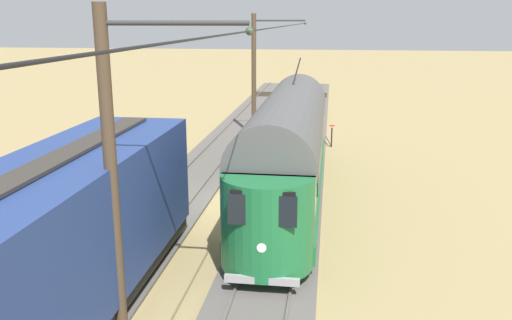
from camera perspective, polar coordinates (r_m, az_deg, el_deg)
The scene contains 9 objects.
ground_plane at distance 21.19m, azimuth -2.77°, elevation -4.53°, with size 220.00×220.00×0.00m, color #937F51.
track_streetcar_siding at distance 21.19m, azimuth 3.23°, elevation -4.38°, with size 2.80×80.00×0.18m.
track_adjacent_siding at distance 21.95m, azimuth -8.26°, elevation -3.83°, with size 2.80×80.00×0.18m.
vintage_streetcar at distance 21.06m, azimuth 3.43°, elevation 1.74°, with size 2.65×16.39×4.91m.
coach_adjacent at distance 13.09m, azimuth -19.97°, elevation -7.77°, with size 2.96×11.30×3.85m.
catenary_pole_foreground at distance 32.22m, azimuth -0.06°, elevation 9.10°, with size 3.18×0.28×7.30m.
catenary_pole_mid_near at distance 11.71m, azimuth -14.70°, elevation -1.35°, with size 3.18×0.28×7.30m.
switch_stand at distance 30.42m, azimuth 8.00°, elevation 2.66°, with size 0.50×0.30×1.24m.
spare_tie_stack at distance 23.51m, azimuth -15.63°, elevation -2.42°, with size 2.40×2.40×0.54m.
Camera 1 is at (-3.75, 19.65, 6.97)m, focal length 37.76 mm.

